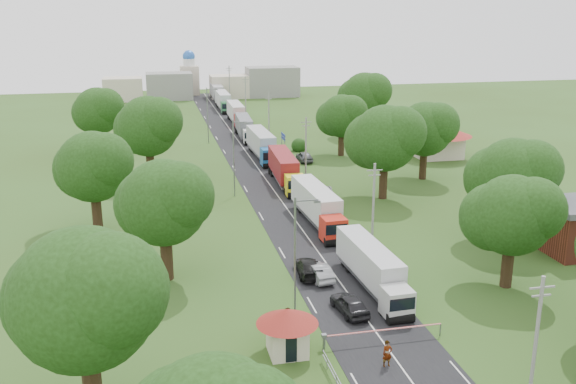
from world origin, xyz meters
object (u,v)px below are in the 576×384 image
object	(u,v)px
boom_barrier	(366,333)
truck_0	(372,268)
info_sign	(283,140)
car_lane_front	(350,304)
pedestrian_near	(387,354)
guard_booth	(287,326)
car_lane_mid	(319,272)

from	to	relation	value
boom_barrier	truck_0	bearing A→B (deg)	67.91
info_sign	car_lane_front	xyz separation A→B (m)	(-6.20, -55.00, -2.22)
info_sign	pedestrian_near	distance (m)	63.48
guard_booth	car_lane_front	distance (m)	8.08
guard_booth	car_lane_mid	size ratio (longest dim) A/B	0.99
boom_barrier	truck_0	xyz separation A→B (m)	(3.68, 9.07, 1.09)
car_lane_front	car_lane_mid	size ratio (longest dim) A/B	1.03
boom_barrier	car_lane_mid	bearing A→B (deg)	91.57
boom_barrier	guard_booth	xyz separation A→B (m)	(-5.84, -0.00, 1.27)
info_sign	car_lane_mid	world-z (taller)	info_sign
car_lane_mid	info_sign	bearing A→B (deg)	-104.11
info_sign	car_lane_front	world-z (taller)	info_sign
pedestrian_near	info_sign	bearing A→B (deg)	80.84
guard_booth	truck_0	size ratio (longest dim) A/B	0.33
car_lane_mid	pedestrian_near	xyz separation A→B (m)	(0.77, -15.15, 0.22)
car_lane_front	pedestrian_near	bearing A→B (deg)	83.05
info_sign	pedestrian_near	bearing A→B (deg)	-95.53
info_sign	truck_0	world-z (taller)	info_sign
boom_barrier	car_lane_front	size ratio (longest dim) A/B	2.01
truck_0	guard_booth	bearing A→B (deg)	-136.39
pedestrian_near	guard_booth	bearing A→B (deg)	149.75
guard_booth	pedestrian_near	size ratio (longest dim) A/B	2.32
car_lane_front	truck_0	bearing A→B (deg)	-136.79
info_sign	car_lane_mid	bearing A→B (deg)	-98.16
guard_booth	truck_0	distance (m)	13.16
boom_barrier	truck_0	world-z (taller)	truck_0
guard_booth	truck_0	xyz separation A→B (m)	(9.52, 9.07, -0.19)
info_sign	car_lane_front	distance (m)	55.39
guard_booth	info_sign	bearing A→B (deg)	78.32
guard_booth	car_lane_mid	world-z (taller)	guard_booth
info_sign	truck_0	bearing A→B (deg)	-93.23
info_sign	car_lane_mid	xyz separation A→B (m)	(-6.89, -48.00, -2.27)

